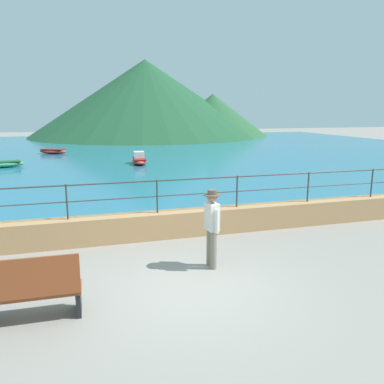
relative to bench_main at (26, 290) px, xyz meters
The scene contains 11 objects.
ground_plane 2.95m from the bench_main, ahead, with size 120.00×120.00×0.00m, color gray.
promenade_wall 4.61m from the bench_main, 51.42° to the left, with size 20.00×0.56×0.70m, color tan.
railing 4.67m from the bench_main, 51.42° to the left, with size 18.44×0.04×0.90m.
lake_water 26.40m from the bench_main, 83.76° to the left, with size 64.00×44.32×0.06m, color #236B89.
hill_main 46.75m from the bench_main, 78.01° to the left, with size 30.26×30.26×9.89m, color #1E4C2D.
hill_secondary 45.88m from the bench_main, 67.01° to the left, with size 14.60×14.60×5.50m, color #285633.
bench_main is the anchor object (origin of this frame).
person_walking 3.85m from the bench_main, 19.44° to the left, with size 0.38×0.57×1.75m.
boat_1 25.76m from the bench_main, 92.45° to the left, with size 2.44×1.94×0.36m.
boat_3 19.10m from the bench_main, 100.50° to the left, with size 2.43×1.35×0.36m.
boat_4 18.59m from the bench_main, 75.85° to the left, with size 1.08×2.37×0.76m.
Camera 1 is at (-1.90, -6.65, 3.40)m, focal length 35.89 mm.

